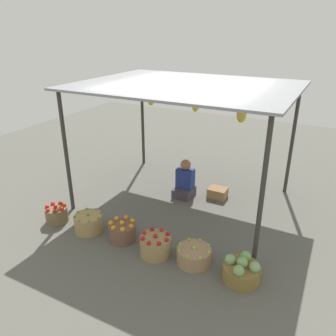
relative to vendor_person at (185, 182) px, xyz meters
name	(u,v)px	position (x,y,z in m)	size (l,w,h in m)	color
ground_plane	(184,199)	(0.07, -0.17, -0.30)	(14.00, 14.00, 0.00)	#5E5E56
market_stall_structure	(187,92)	(0.07, -0.16, 1.85)	(3.77, 2.89, 2.28)	#38332D
vendor_person	(185,182)	(0.00, 0.00, 0.00)	(0.36, 0.44, 0.78)	#443946
basket_red_tomatoes	(57,214)	(-1.59, -1.95, -0.15)	(0.39, 0.39, 0.34)	brown
basket_green_chilies	(89,223)	(-0.90, -1.92, -0.15)	(0.47, 0.47, 0.33)	#A48852
basket_oranges	(122,231)	(-0.25, -1.86, -0.15)	(0.45, 0.45, 0.35)	brown
basket_red_apples	(155,245)	(0.41, -1.94, -0.14)	(0.47, 0.47, 0.36)	#9B8352
basket_limes	(194,255)	(1.01, -1.85, -0.18)	(0.51, 0.51, 0.28)	#9F7B59
basket_cabbages	(241,271)	(1.73, -1.88, -0.15)	(0.52, 0.52, 0.36)	olive
wooden_crate_near_vendor	(218,193)	(0.63, 0.23, -0.20)	(0.36, 0.30, 0.20)	#946A46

